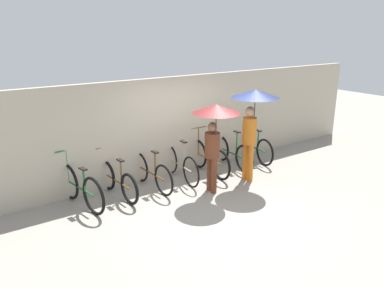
{
  "coord_description": "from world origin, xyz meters",
  "views": [
    {
      "loc": [
        -4.42,
        -5.43,
        3.42
      ],
      "look_at": [
        0.0,
        1.0,
        1.0
      ],
      "focal_mm": 35.0,
      "sensor_mm": 36.0,
      "label": 1
    }
  ],
  "objects_px": {
    "parked_bicycle_3": "(180,164)",
    "parked_bicycle_4": "(209,158)",
    "parked_bicycle_0": "(80,188)",
    "parked_bicycle_5": "(232,152)",
    "pedestrian_leading": "(215,124)",
    "pedestrian_center": "(253,109)",
    "parked_bicycle_2": "(151,172)",
    "parked_bicycle_6": "(254,147)",
    "parked_bicycle_1": "(118,181)"
  },
  "relations": [
    {
      "from": "pedestrian_leading",
      "to": "parked_bicycle_0",
      "type": "bearing_deg",
      "value": -14.22
    },
    {
      "from": "parked_bicycle_2",
      "to": "parked_bicycle_5",
      "type": "distance_m",
      "value": 2.38
    },
    {
      "from": "parked_bicycle_4",
      "to": "pedestrian_center",
      "type": "xyz_separation_m",
      "value": [
        0.48,
        -0.95,
        1.33
      ]
    },
    {
      "from": "parked_bicycle_1",
      "to": "parked_bicycle_6",
      "type": "xyz_separation_m",
      "value": [
        3.97,
        0.07,
        0.03
      ]
    },
    {
      "from": "parked_bicycle_2",
      "to": "parked_bicycle_3",
      "type": "xyz_separation_m",
      "value": [
        0.79,
        0.06,
        0.01
      ]
    },
    {
      "from": "parked_bicycle_3",
      "to": "pedestrian_leading",
      "type": "xyz_separation_m",
      "value": [
        0.19,
        -1.06,
        1.16
      ]
    },
    {
      "from": "pedestrian_leading",
      "to": "parked_bicycle_1",
      "type": "bearing_deg",
      "value": -22.64
    },
    {
      "from": "parked_bicycle_1",
      "to": "parked_bicycle_4",
      "type": "bearing_deg",
      "value": -95.69
    },
    {
      "from": "pedestrian_leading",
      "to": "parked_bicycle_2",
      "type": "bearing_deg",
      "value": -38.59
    },
    {
      "from": "parked_bicycle_2",
      "to": "pedestrian_center",
      "type": "xyz_separation_m",
      "value": [
        2.07,
        -0.97,
        1.34
      ]
    },
    {
      "from": "pedestrian_center",
      "to": "parked_bicycle_4",
      "type": "bearing_deg",
      "value": -60.27
    },
    {
      "from": "parked_bicycle_5",
      "to": "pedestrian_leading",
      "type": "height_order",
      "value": "pedestrian_leading"
    },
    {
      "from": "parked_bicycle_0",
      "to": "parked_bicycle_6",
      "type": "distance_m",
      "value": 4.76
    },
    {
      "from": "parked_bicycle_4",
      "to": "pedestrian_leading",
      "type": "bearing_deg",
      "value": 150.9
    },
    {
      "from": "parked_bicycle_0",
      "to": "parked_bicycle_3",
      "type": "relative_size",
      "value": 0.99
    },
    {
      "from": "parked_bicycle_3",
      "to": "parked_bicycle_4",
      "type": "xyz_separation_m",
      "value": [
        0.79,
        -0.07,
        0.0
      ]
    },
    {
      "from": "parked_bicycle_0",
      "to": "pedestrian_center",
      "type": "xyz_separation_m",
      "value": [
        3.66,
        -0.96,
        1.32
      ]
    },
    {
      "from": "parked_bicycle_3",
      "to": "pedestrian_leading",
      "type": "bearing_deg",
      "value": -165.33
    },
    {
      "from": "parked_bicycle_3",
      "to": "parked_bicycle_5",
      "type": "bearing_deg",
      "value": -85.56
    },
    {
      "from": "parked_bicycle_0",
      "to": "parked_bicycle_1",
      "type": "relative_size",
      "value": 1.07
    },
    {
      "from": "parked_bicycle_3",
      "to": "pedestrian_leading",
      "type": "distance_m",
      "value": 1.58
    },
    {
      "from": "parked_bicycle_0",
      "to": "parked_bicycle_4",
      "type": "xyz_separation_m",
      "value": [
        3.17,
        -0.01,
        -0.01
      ]
    },
    {
      "from": "parked_bicycle_1",
      "to": "parked_bicycle_2",
      "type": "relative_size",
      "value": 0.96
    },
    {
      "from": "parked_bicycle_6",
      "to": "pedestrian_center",
      "type": "xyz_separation_m",
      "value": [
        -1.1,
        -1.05,
        1.33
      ]
    },
    {
      "from": "parked_bicycle_1",
      "to": "pedestrian_leading",
      "type": "distance_m",
      "value": 2.36
    },
    {
      "from": "parked_bicycle_0",
      "to": "parked_bicycle_1",
      "type": "bearing_deg",
      "value": -99.26
    },
    {
      "from": "parked_bicycle_3",
      "to": "pedestrian_center",
      "type": "height_order",
      "value": "pedestrian_center"
    },
    {
      "from": "pedestrian_leading",
      "to": "parked_bicycle_6",
      "type": "bearing_deg",
      "value": -146.73
    },
    {
      "from": "parked_bicycle_3",
      "to": "parked_bicycle_5",
      "type": "xyz_separation_m",
      "value": [
        1.59,
        -0.01,
        -0.01
      ]
    },
    {
      "from": "parked_bicycle_4",
      "to": "parked_bicycle_5",
      "type": "bearing_deg",
      "value": -82.52
    },
    {
      "from": "parked_bicycle_0",
      "to": "parked_bicycle_5",
      "type": "height_order",
      "value": "parked_bicycle_0"
    },
    {
      "from": "parked_bicycle_1",
      "to": "pedestrian_leading",
      "type": "xyz_separation_m",
      "value": [
        1.77,
        -1.01,
        1.19
      ]
    },
    {
      "from": "parked_bicycle_0",
      "to": "parked_bicycle_2",
      "type": "xyz_separation_m",
      "value": [
        1.59,
        0.0,
        -0.03
      ]
    },
    {
      "from": "parked_bicycle_4",
      "to": "parked_bicycle_6",
      "type": "xyz_separation_m",
      "value": [
        1.59,
        0.1,
        -0.01
      ]
    },
    {
      "from": "parked_bicycle_0",
      "to": "parked_bicycle_4",
      "type": "relative_size",
      "value": 1.01
    },
    {
      "from": "parked_bicycle_0",
      "to": "parked_bicycle_3",
      "type": "height_order",
      "value": "parked_bicycle_0"
    },
    {
      "from": "parked_bicycle_1",
      "to": "parked_bicycle_5",
      "type": "bearing_deg",
      "value": -94.3
    },
    {
      "from": "parked_bicycle_1",
      "to": "parked_bicycle_6",
      "type": "distance_m",
      "value": 3.97
    },
    {
      "from": "parked_bicycle_5",
      "to": "parked_bicycle_6",
      "type": "distance_m",
      "value": 0.79
    },
    {
      "from": "parked_bicycle_6",
      "to": "pedestrian_leading",
      "type": "distance_m",
      "value": 2.71
    },
    {
      "from": "parked_bicycle_6",
      "to": "pedestrian_center",
      "type": "bearing_deg",
      "value": 142.33
    },
    {
      "from": "parked_bicycle_3",
      "to": "parked_bicycle_6",
      "type": "xyz_separation_m",
      "value": [
        2.38,
        0.02,
        -0.0
      ]
    },
    {
      "from": "parked_bicycle_4",
      "to": "parked_bicycle_3",
      "type": "bearing_deg",
      "value": 87.2
    },
    {
      "from": "parked_bicycle_2",
      "to": "parked_bicycle_3",
      "type": "height_order",
      "value": "parked_bicycle_2"
    },
    {
      "from": "parked_bicycle_2",
      "to": "parked_bicycle_4",
      "type": "distance_m",
      "value": 1.59
    },
    {
      "from": "pedestrian_center",
      "to": "parked_bicycle_2",
      "type": "bearing_deg",
      "value": -22.33
    },
    {
      "from": "parked_bicycle_3",
      "to": "parked_bicycle_5",
      "type": "height_order",
      "value": "parked_bicycle_3"
    },
    {
      "from": "parked_bicycle_1",
      "to": "parked_bicycle_5",
      "type": "height_order",
      "value": "parked_bicycle_1"
    },
    {
      "from": "parked_bicycle_6",
      "to": "pedestrian_leading",
      "type": "xyz_separation_m",
      "value": [
        -2.19,
        -1.08,
        1.16
      ]
    },
    {
      "from": "parked_bicycle_3",
      "to": "parked_bicycle_4",
      "type": "bearing_deg",
      "value": -90.7
    }
  ]
}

